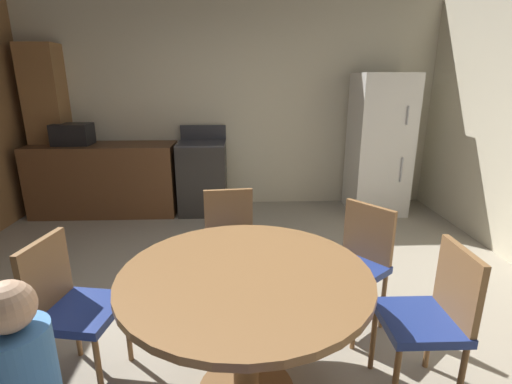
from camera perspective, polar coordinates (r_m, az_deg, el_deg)
name	(u,v)px	position (r m, az deg, el deg)	size (l,w,h in m)	color
ground_plane	(227,340)	(2.75, -4.36, -21.39)	(14.00, 14.00, 0.00)	#A89E89
wall_back	(232,105)	(5.18, -3.69, 12.97)	(5.66, 0.12, 2.70)	beige
kitchen_counter	(105,179)	(5.22, -21.78, 1.81)	(1.80, 0.60, 0.90)	brown
pantry_column	(51,131)	(5.54, -28.57, 8.12)	(0.44, 0.36, 2.10)	olive
oven_range	(203,177)	(4.95, -8.01, 2.29)	(0.60, 0.60, 1.10)	#2D2B28
refrigerator	(379,145)	(5.11, 18.06, 6.81)	(0.68, 0.68, 1.76)	white
microwave	(73,134)	(5.24, -25.94, 7.85)	(0.44, 0.32, 0.26)	black
dining_table	(246,298)	(2.02, -1.59, -15.77)	(1.28, 1.28, 0.76)	olive
chair_north	(230,239)	(2.95, -3.92, -7.13)	(0.44, 0.44, 0.87)	olive
chair_east	(433,313)	(2.31, 25.11, -16.15)	(0.40, 0.40, 0.87)	olive
chair_northeast	(357,259)	(2.73, 14.99, -9.73)	(0.56, 0.56, 0.87)	olive
chair_west	(69,303)	(2.42, -26.42, -14.72)	(0.46, 0.46, 0.87)	olive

